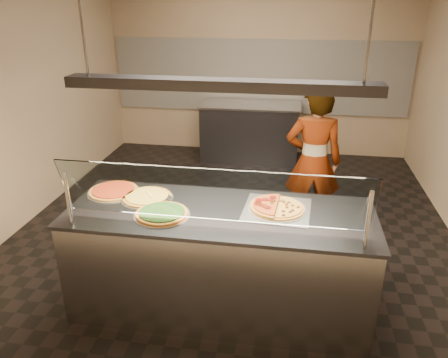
% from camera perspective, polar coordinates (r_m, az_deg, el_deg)
% --- Properties ---
extents(ground, '(5.00, 6.00, 0.02)m').
position_cam_1_polar(ground, '(5.10, 1.14, -7.20)').
color(ground, black).
rests_on(ground, ground).
extents(wall_back, '(5.00, 0.02, 3.00)m').
position_cam_1_polar(wall_back, '(7.48, 4.66, 14.76)').
color(wall_back, tan).
rests_on(wall_back, ground).
extents(wall_front, '(5.00, 0.02, 3.00)m').
position_cam_1_polar(wall_front, '(1.82, -12.55, -12.71)').
color(wall_front, tan).
rests_on(wall_front, ground).
extents(wall_left, '(0.02, 6.00, 3.00)m').
position_cam_1_polar(wall_left, '(5.47, -26.12, 9.57)').
color(wall_left, tan).
rests_on(wall_left, ground).
extents(tile_band, '(4.90, 0.02, 1.20)m').
position_cam_1_polar(tile_band, '(7.48, 4.59, 13.21)').
color(tile_band, silver).
rests_on(tile_band, wall_back).
extents(serving_counter, '(2.50, 0.94, 0.93)m').
position_cam_1_polar(serving_counter, '(3.78, -0.51, -10.51)').
color(serving_counter, '#B7B7BC').
rests_on(serving_counter, ground).
extents(sneeze_guard, '(2.26, 0.18, 0.54)m').
position_cam_1_polar(sneeze_guard, '(3.11, -1.63, -2.21)').
color(sneeze_guard, '#B7B7BC').
rests_on(sneeze_guard, serving_counter).
extents(perforated_tray, '(0.57, 0.57, 0.01)m').
position_cam_1_polar(perforated_tray, '(3.59, 6.92, -3.92)').
color(perforated_tray, silver).
rests_on(perforated_tray, serving_counter).
extents(half_pizza_pepperoni, '(0.25, 0.45, 0.05)m').
position_cam_1_polar(half_pizza_pepperoni, '(3.58, 5.22, -3.40)').
color(half_pizza_pepperoni, '#9E6124').
rests_on(half_pizza_pepperoni, perforated_tray).
extents(half_pizza_sausage, '(0.25, 0.45, 0.04)m').
position_cam_1_polar(half_pizza_sausage, '(3.58, 8.66, -3.73)').
color(half_pizza_sausage, '#9E6124').
rests_on(half_pizza_sausage, perforated_tray).
extents(pizza_spinach, '(0.45, 0.45, 0.03)m').
position_cam_1_polar(pizza_spinach, '(3.51, -8.10, -4.45)').
color(pizza_spinach, silver).
rests_on(pizza_spinach, serving_counter).
extents(pizza_cheese, '(0.45, 0.45, 0.03)m').
position_cam_1_polar(pizza_cheese, '(3.82, -9.99, -2.27)').
color(pizza_cheese, silver).
rests_on(pizza_cheese, serving_counter).
extents(pizza_tomato, '(0.46, 0.46, 0.03)m').
position_cam_1_polar(pizza_tomato, '(4.00, -14.19, -1.47)').
color(pizza_tomato, silver).
rests_on(pizza_tomato, serving_counter).
extents(pizza_spatula, '(0.27, 0.18, 0.02)m').
position_cam_1_polar(pizza_spatula, '(3.79, -8.94, -2.16)').
color(pizza_spatula, '#B7B7BC').
rests_on(pizza_spatula, pizza_spinach).
extents(prep_table, '(1.60, 0.74, 0.93)m').
position_cam_1_polar(prep_table, '(7.26, 3.43, 6.18)').
color(prep_table, '#36363B').
rests_on(prep_table, ground).
extents(worker, '(0.63, 0.43, 1.70)m').
position_cam_1_polar(worker, '(4.92, 11.58, 2.22)').
color(worker, '#46404B').
rests_on(worker, ground).
extents(heat_lamp_housing, '(2.30, 0.18, 0.08)m').
position_cam_1_polar(heat_lamp_housing, '(3.21, -0.60, 12.21)').
color(heat_lamp_housing, '#36363B').
rests_on(heat_lamp_housing, ceiling).
extents(lamp_rod_left, '(0.02, 0.02, 1.01)m').
position_cam_1_polar(lamp_rod_left, '(3.47, -18.34, 21.00)').
color(lamp_rod_left, '#B7B7BC').
rests_on(lamp_rod_left, ceiling).
extents(lamp_rod_right, '(0.02, 0.02, 1.01)m').
position_cam_1_polar(lamp_rod_right, '(3.14, 18.96, 20.85)').
color(lamp_rod_right, '#B7B7BC').
rests_on(lamp_rod_right, ceiling).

